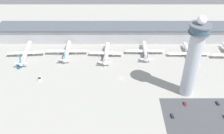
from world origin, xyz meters
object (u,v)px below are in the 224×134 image
object	(u,v)px
control_tower	(193,58)
airplane_gate_bravo	(67,51)
airplane_gate_charlie	(106,53)
airplane_gate_delta	(145,51)
service_truck_fuel	(20,66)
car_maroon_suv	(172,116)
service_truck_catering	(40,79)
car_grey_coupe	(185,104)
car_green_van	(218,103)
airplane_gate_alpha	(26,53)
airplane_gate_echo	(189,54)

from	to	relation	value
control_tower	airplane_gate_bravo	bearing A→B (deg)	151.23
airplane_gate_charlie	airplane_gate_delta	xyz separation A→B (m)	(39.08, 4.56, -0.30)
airplane_gate_charlie	service_truck_fuel	xyz separation A→B (m)	(-80.81, -17.98, -3.36)
airplane_gate_bravo	car_maroon_suv	xyz separation A→B (m)	(89.37, -84.44, -3.72)
airplane_gate_bravo	service_truck_catering	xyz separation A→B (m)	(-18.46, -40.80, -3.39)
car_grey_coupe	car_maroon_suv	bearing A→B (deg)	-134.23
car_green_van	car_maroon_suv	world-z (taller)	car_maroon_suv
airplane_gate_alpha	service_truck_fuel	bearing A→B (deg)	-92.26
airplane_gate_delta	car_grey_coupe	size ratio (longest dim) A/B	8.49
car_maroon_suv	service_truck_catering	bearing A→B (deg)	157.97
car_grey_coupe	airplane_gate_alpha	bearing A→B (deg)	154.37
airplane_gate_alpha	airplane_gate_echo	world-z (taller)	airplane_gate_alpha
service_truck_fuel	airplane_gate_echo	bearing A→B (deg)	6.27
airplane_gate_bravo	airplane_gate_echo	bearing A→B (deg)	-1.80
service_truck_fuel	car_grey_coupe	xyz separation A→B (m)	(143.15, -49.97, -0.42)
airplane_gate_alpha	service_truck_catering	size ratio (longest dim) A/B	7.08
service_truck_fuel	airplane_gate_delta	bearing A→B (deg)	10.65
airplane_gate_echo	control_tower	bearing A→B (deg)	-106.60
service_truck_fuel	car_maroon_suv	bearing A→B (deg)	-25.61
car_maroon_suv	control_tower	bearing A→B (deg)	58.63
airplane_gate_bravo	car_maroon_suv	distance (m)	123.01
car_green_van	airplane_gate_alpha	bearing A→B (deg)	158.06
airplane_gate_charlie	car_grey_coupe	xyz separation A→B (m)	(62.34, -67.95, -3.78)
service_truck_catering	car_grey_coupe	bearing A→B (deg)	-14.43
airplane_gate_bravo	airplane_gate_charlie	size ratio (longest dim) A/B	1.16
airplane_gate_echo	airplane_gate_alpha	bearing A→B (deg)	179.85
control_tower	car_green_van	size ratio (longest dim) A/B	16.73
service_truck_catering	car_green_van	bearing A→B (deg)	-11.74
service_truck_catering	car_maroon_suv	xyz separation A→B (m)	(107.83, -43.64, -0.33)
airplane_gate_echo	car_green_van	distance (m)	67.61
airplane_gate_echo	car_maroon_suv	distance (m)	86.89
control_tower	car_grey_coupe	world-z (taller)	control_tower
airplane_gate_alpha	car_green_van	distance (m)	181.26
airplane_gate_alpha	airplane_gate_bravo	size ratio (longest dim) A/B	0.99
airplane_gate_echo	service_truck_fuel	xyz separation A→B (m)	(-163.06, -17.93, -2.70)
control_tower	service_truck_catering	distance (m)	129.53
airplane_gate_delta	airplane_gate_charlie	bearing A→B (deg)	-173.34
airplane_gate_charlie	airplane_gate_echo	bearing A→B (deg)	-0.03
airplane_gate_echo	service_truck_fuel	distance (m)	164.06
control_tower	service_truck_fuel	world-z (taller)	control_tower
control_tower	car_grey_coupe	distance (m)	36.56
airplane_gate_delta	airplane_gate_echo	size ratio (longest dim) A/B	0.95
airplane_gate_alpha	airplane_gate_echo	size ratio (longest dim) A/B	1.00
control_tower	car_maroon_suv	distance (m)	45.76
service_truck_catering	car_maroon_suv	bearing A→B (deg)	-22.03
service_truck_catering	airplane_gate_delta	bearing A→B (deg)	23.22
airplane_gate_bravo	airplane_gate_delta	xyz separation A→B (m)	(78.48, 0.79, -0.26)
airplane_gate_delta	service_truck_fuel	world-z (taller)	airplane_gate_delta
service_truck_catering	service_truck_fuel	distance (m)	29.82
airplane_gate_bravo	car_grey_coupe	distance (m)	124.54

